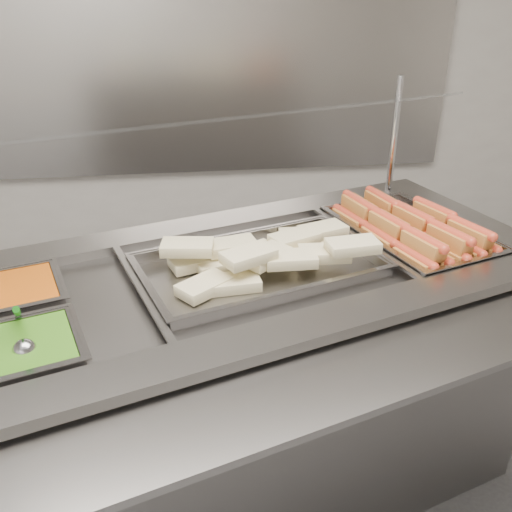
{
  "coord_description": "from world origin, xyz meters",
  "views": [
    {
      "loc": [
        -0.16,
        -1.1,
        1.75
      ],
      "look_at": [
        0.04,
        0.46,
        0.96
      ],
      "focal_mm": 40.0,
      "sensor_mm": 36.0,
      "label": 1
    }
  ],
  "objects": [
    {
      "name": "pan_wraps",
      "position": [
        0.05,
        0.46,
        0.91
      ],
      "size": [
        0.81,
        0.62,
        0.07
      ],
      "color": "gray",
      "rests_on": "steam_counter"
    },
    {
      "name": "steam_counter",
      "position": [
        -0.01,
        0.44,
        0.47
      ],
      "size": [
        2.14,
        1.44,
        0.94
      ],
      "color": "gray",
      "rests_on": "ground"
    },
    {
      "name": "pan_peas",
      "position": [
        -0.61,
        0.09,
        0.9
      ],
      "size": [
        0.38,
        0.34,
        0.1
      ],
      "color": "gray",
      "rests_on": "steam_counter"
    },
    {
      "name": "pan_beans",
      "position": [
        -0.7,
        0.38,
        0.9
      ],
      "size": [
        0.38,
        0.34,
        0.1
      ],
      "color": "gray",
      "rests_on": "steam_counter"
    },
    {
      "name": "tortilla_wraps",
      "position": [
        0.08,
        0.49,
        0.96
      ],
      "size": [
        0.67,
        0.44,
        0.1
      ],
      "color": "beige",
      "rests_on": "pan_wraps"
    },
    {
      "name": "tray_rail",
      "position": [
        0.16,
        -0.06,
        0.89
      ],
      "size": [
        1.87,
        0.93,
        0.05
      ],
      "color": "gray",
      "rests_on": "steam_counter"
    },
    {
      "name": "back_panel",
      "position": [
        0.0,
        2.45,
        1.2
      ],
      "size": [
        3.0,
        0.04,
        1.2
      ],
      "primitive_type": "cube",
      "color": "#9E9994",
      "rests_on": "ground"
    },
    {
      "name": "pan_hotdogs",
      "position": [
        0.61,
        0.65,
        0.9
      ],
      "size": [
        0.52,
        0.66,
        0.1
      ],
      "color": "gray",
      "rests_on": "steam_counter"
    },
    {
      "name": "hotdogs_in_buns",
      "position": [
        0.6,
        0.63,
        0.95
      ],
      "size": [
        0.47,
        0.58,
        0.12
      ],
      "color": "#AC5524",
      "rests_on": "pan_hotdogs"
    },
    {
      "name": "serving_spoon",
      "position": [
        -0.57,
        0.09,
        0.95
      ],
      "size": [
        0.09,
        0.18,
        0.14
      ],
      "color": "#A2A2A6",
      "rests_on": "pan_peas"
    },
    {
      "name": "sneeze_guard",
      "position": [
        -0.08,
        0.66,
        1.32
      ],
      "size": [
        1.74,
        0.83,
        0.46
      ],
      "color": "silver",
      "rests_on": "steam_counter"
    }
  ]
}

